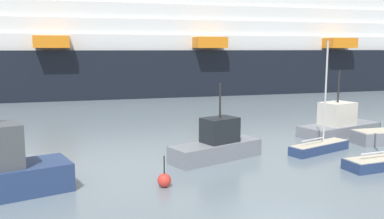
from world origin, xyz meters
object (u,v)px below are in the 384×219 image
fishing_boat_0 (339,124)px  channel_buoy_0 (164,180)px  fishing_boat_2 (217,145)px  cruise_ship (126,49)px  sailboat_2 (319,146)px

fishing_boat_0 → channel_buoy_0: fishing_boat_0 is taller
fishing_boat_2 → cruise_ship: cruise_ship is taller
fishing_boat_2 → fishing_boat_0: bearing=-1.1°
fishing_boat_0 → channel_buoy_0: 17.42m
sailboat_2 → channel_buoy_0: (-11.12, -3.41, -0.05)m
fishing_boat_2 → sailboat_2: bearing=-22.7°
sailboat_2 → channel_buoy_0: 11.63m
cruise_ship → channel_buoy_0: bearing=-94.5°
fishing_boat_0 → fishing_boat_2: (-11.45, -3.60, -0.01)m
fishing_boat_2 → cruise_ship: (0.90, 39.13, 5.69)m
fishing_boat_2 → channel_buoy_0: fishing_boat_2 is taller
sailboat_2 → fishing_boat_0: bearing=25.1°
channel_buoy_0 → cruise_ship: bearing=83.2°
fishing_boat_2 → channel_buoy_0: bearing=-155.9°
channel_buoy_0 → cruise_ship: 43.80m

